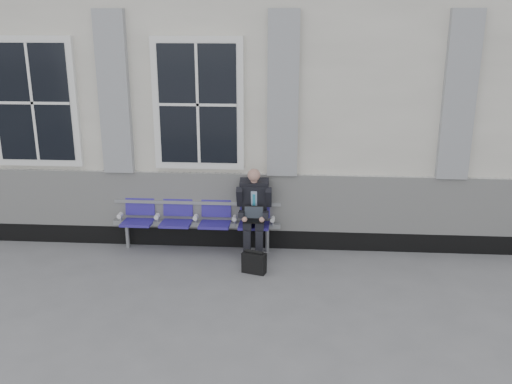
{
  "coord_description": "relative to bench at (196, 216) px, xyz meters",
  "views": [
    {
      "loc": [
        1.8,
        -6.86,
        3.52
      ],
      "look_at": [
        1.24,
        0.9,
        1.09
      ],
      "focal_mm": 40.0,
      "sensor_mm": 36.0,
      "label": 1
    }
  ],
  "objects": [
    {
      "name": "businessman",
      "position": [
        0.9,
        -0.13,
        0.19
      ],
      "size": [
        0.53,
        0.71,
        1.35
      ],
      "color": "black",
      "rests_on": "ground"
    },
    {
      "name": "briefcase",
      "position": [
        0.95,
        -0.8,
        -0.39
      ],
      "size": [
        0.36,
        0.24,
        0.34
      ],
      "color": "black",
      "rests_on": "ground"
    },
    {
      "name": "ground",
      "position": [
        -0.29,
        -1.32,
        -0.55
      ],
      "size": [
        70.0,
        70.0,
        0.0
      ],
      "primitive_type": "plane",
      "color": "slate",
      "rests_on": "ground"
    },
    {
      "name": "bench",
      "position": [
        0.0,
        0.0,
        0.0
      ],
      "size": [
        2.6,
        0.47,
        0.91
      ],
      "color": "#9EA0A3",
      "rests_on": "ground"
    },
    {
      "name": "station_building",
      "position": [
        -0.31,
        2.15,
        1.67
      ],
      "size": [
        14.4,
        4.4,
        4.49
      ],
      "color": "silver",
      "rests_on": "ground"
    }
  ]
}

